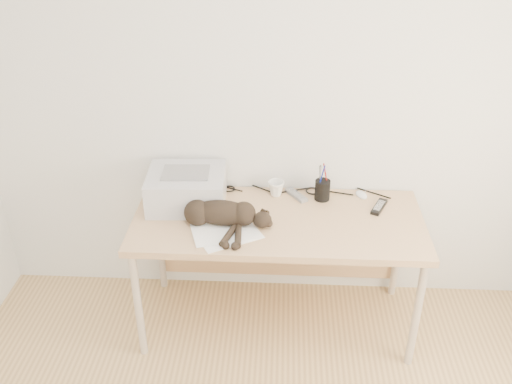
# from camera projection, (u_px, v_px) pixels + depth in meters

# --- Properties ---
(wall_back) EXTENTS (3.50, 0.00, 3.50)m
(wall_back) POSITION_uv_depth(u_px,v_px,m) (281.00, 99.00, 3.16)
(wall_back) COLOR silver
(wall_back) RESTS_ON floor
(desk) EXTENTS (1.60, 0.70, 0.74)m
(desk) POSITION_uv_depth(u_px,v_px,m) (278.00, 230.00, 3.27)
(desk) COLOR tan
(desk) RESTS_ON floor
(printer) EXTENTS (0.45, 0.39, 0.20)m
(printer) POSITION_uv_depth(u_px,v_px,m) (187.00, 188.00, 3.23)
(printer) COLOR #B1B1B6
(printer) RESTS_ON desk
(papers) EXTENTS (0.41, 0.35, 0.01)m
(papers) POSITION_uv_depth(u_px,v_px,m) (226.00, 233.00, 3.01)
(papers) COLOR white
(papers) RESTS_ON desk
(cat) EXTENTS (0.64, 0.32, 0.15)m
(cat) POSITION_uv_depth(u_px,v_px,m) (219.00, 214.00, 3.05)
(cat) COLOR black
(cat) RESTS_ON desk
(mug) EXTENTS (0.13, 0.13, 0.09)m
(mug) POSITION_uv_depth(u_px,v_px,m) (276.00, 188.00, 3.34)
(mug) COLOR white
(mug) RESTS_ON desk
(pen_cup) EXTENTS (0.09, 0.09, 0.23)m
(pen_cup) POSITION_uv_depth(u_px,v_px,m) (322.00, 190.00, 3.29)
(pen_cup) COLOR black
(pen_cup) RESTS_ON desk
(remote_grey) EXTENTS (0.14, 0.17, 0.02)m
(remote_grey) POSITION_uv_depth(u_px,v_px,m) (296.00, 195.00, 3.34)
(remote_grey) COLOR gray
(remote_grey) RESTS_ON desk
(remote_black) EXTENTS (0.12, 0.18, 0.02)m
(remote_black) POSITION_uv_depth(u_px,v_px,m) (379.00, 207.00, 3.22)
(remote_black) COLOR black
(remote_black) RESTS_ON desk
(mouse) EXTENTS (0.09, 0.11, 0.03)m
(mouse) POSITION_uv_depth(u_px,v_px,m) (362.00, 193.00, 3.34)
(mouse) COLOR silver
(mouse) RESTS_ON desk
(cable_tangle) EXTENTS (1.36, 0.09, 0.01)m
(cable_tangle) POSITION_uv_depth(u_px,v_px,m) (279.00, 190.00, 3.40)
(cable_tangle) COLOR black
(cable_tangle) RESTS_ON desk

